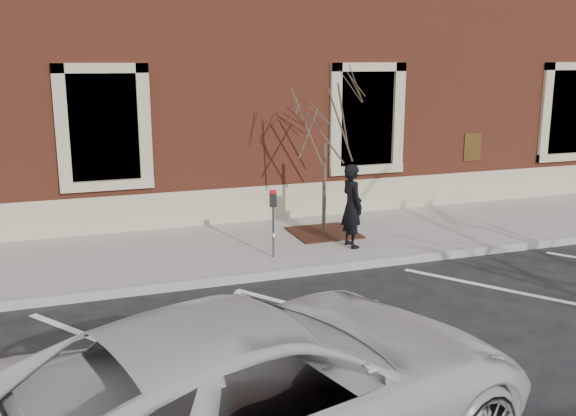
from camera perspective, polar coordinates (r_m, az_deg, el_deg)
name	(u,v)px	position (r m, az deg, el deg)	size (l,w,h in m)	color
ground	(299,275)	(11.57, 1.00, -5.95)	(120.00, 120.00, 0.00)	#28282B
sidewalk_near	(269,245)	(13.12, -1.68, -3.29)	(40.00, 3.50, 0.15)	#9A9690
curb_near	(300,272)	(11.50, 1.08, -5.68)	(40.00, 0.12, 0.15)	#9E9E99
parking_stripes	(351,320)	(9.67, 5.62, -9.92)	(28.00, 4.40, 0.01)	silver
building_civic	(202,51)	(18.39, -7.65, 13.66)	(40.00, 8.62, 8.00)	brown
man	(352,206)	(12.61, 5.71, 0.20)	(0.60, 0.39, 1.65)	black
parking_meter	(273,211)	(11.83, -1.34, -0.27)	(0.12, 0.09, 1.28)	#595B60
tree_grate	(324,233)	(13.70, 3.19, -2.20)	(1.33, 1.33, 0.03)	#3F1C14
sapling	(325,117)	(13.27, 3.33, 8.04)	(2.11, 2.11, 3.52)	brown
white_truck	(257,392)	(6.12, -2.75, -15.99)	(2.65, 5.76, 1.60)	#BCBFC0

